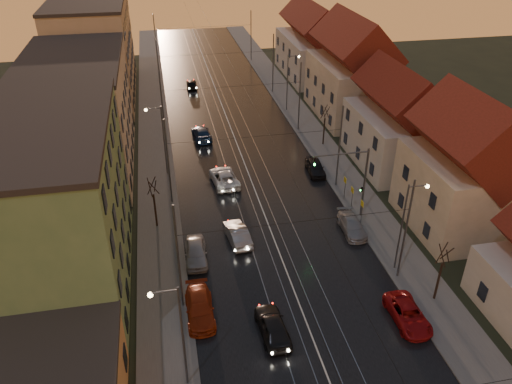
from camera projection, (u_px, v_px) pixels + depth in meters
road at (232, 132)px, 64.93m from camera, size 16.00×120.00×0.04m
sidewalk_left at (154, 138)px, 63.23m from camera, size 4.00×120.00×0.15m
sidewalk_right at (306, 126)px, 66.59m from camera, size 4.00×120.00×0.15m
tram_rail_0 at (216, 133)px, 64.55m from camera, size 0.06×120.00×0.03m
tram_rail_1 at (226, 132)px, 64.79m from camera, size 0.06×120.00×0.03m
tram_rail_2 at (238, 131)px, 65.05m from camera, size 0.06×120.00×0.03m
tram_rail_3 at (249, 130)px, 65.29m from camera, size 0.06×120.00×0.03m
apartment_left_1 at (51, 211)px, 36.76m from camera, size 10.00×18.00×13.00m
apartment_left_2 at (80, 116)px, 53.88m from camera, size 10.00×20.00×12.00m
apartment_left_3 at (95, 49)px, 73.61m from camera, size 10.00×24.00×14.00m
house_right_1 at (465, 173)px, 43.94m from camera, size 8.67×10.20×10.80m
house_right_2 at (399, 125)px, 55.31m from camera, size 9.18×12.24×9.20m
house_right_3 at (352, 74)px, 67.37m from camera, size 9.18×14.28×11.50m
house_right_4 at (313, 46)px, 82.94m from camera, size 9.18×16.32×10.00m
catenary_pole_l_1 at (178, 259)px, 35.06m from camera, size 0.16×0.16×9.00m
catenary_pole_r_1 at (406, 231)px, 37.95m from camera, size 0.16×0.16×9.00m
catenary_pole_l_2 at (168, 163)px, 47.71m from camera, size 0.16×0.16×9.00m
catenary_pole_r_2 at (339, 148)px, 50.60m from camera, size 0.16×0.16×9.00m
catenary_pole_l_3 at (163, 107)px, 60.36m from camera, size 0.16×0.16×9.00m
catenary_pole_r_3 at (300, 97)px, 63.25m from camera, size 0.16×0.16×9.00m
catenary_pole_l_4 at (159, 71)px, 73.01m from camera, size 0.16×0.16×9.00m
catenary_pole_r_4 at (273, 64)px, 75.90m from camera, size 0.16×0.16×9.00m
catenary_pole_l_5 at (156, 41)px, 88.19m from camera, size 0.16×0.16×9.00m
catenary_pole_r_5 at (251, 36)px, 91.08m from camera, size 0.16×0.16×9.00m
street_lamp_0 at (177, 329)px, 28.87m from camera, size 1.75×0.32×8.00m
street_lamp_1 at (407, 219)px, 38.68m from camera, size 1.75×0.32×8.00m
street_lamp_2 at (161, 134)px, 52.49m from camera, size 1.75×0.32×8.00m
street_lamp_3 at (290, 77)px, 69.04m from camera, size 1.75×0.32×8.00m
traffic_light_mast at (355, 175)px, 45.38m from camera, size 5.30×0.32×7.20m
bare_tree_0 at (155, 204)px, 45.10m from camera, size 1.09×1.09×5.11m
bare_tree_1 at (440, 274)px, 36.72m from camera, size 1.09×1.09×5.11m
bare_tree_2 at (324, 126)px, 60.36m from camera, size 1.09×1.09×5.11m
driving_car_0 at (273, 326)px, 34.59m from camera, size 2.05×4.65×1.56m
driving_car_1 at (237, 234)px, 44.08m from camera, size 2.14×4.74×1.51m
driving_car_2 at (224, 177)px, 52.95m from camera, size 3.04×5.61×1.50m
driving_car_3 at (202, 134)px, 62.78m from camera, size 2.44×5.23×1.48m
driving_car_4 at (192, 84)px, 79.53m from camera, size 1.76×4.04×1.35m
parked_left_2 at (200, 308)px, 36.20m from camera, size 2.02×4.92×1.42m
parked_left_3 at (196, 252)px, 41.81m from camera, size 1.99×4.57×1.53m
parked_right_0 at (408, 314)px, 35.73m from camera, size 2.17×4.68×1.30m
parked_right_1 at (352, 226)px, 45.37m from camera, size 2.01×4.59×1.31m
parked_right_2 at (315, 167)px, 55.01m from camera, size 2.02×4.41×1.47m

